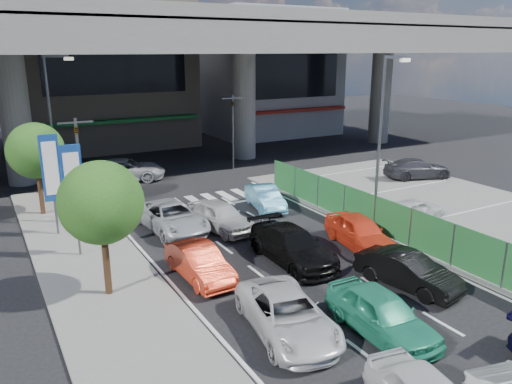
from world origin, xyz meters
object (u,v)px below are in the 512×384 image
crossing_wagon_silver (125,170)px  wagon_silver_front_left (172,217)px  traffic_light_left (78,145)px  taxi_orange_right (360,232)px  street_lamp_right (383,123)px  taxi_teal_mid (381,313)px  parked_sedan_white (413,210)px  street_lamp_left (53,114)px  taxi_orange_left (199,263)px  traffic_light_right (233,114)px  tree_near (101,203)px  parked_sedan_dgrey (417,168)px  signboard_near (73,185)px  traffic_cone (401,222)px  signboard_far (51,171)px  tree_far (36,151)px  sedan_white_mid_left (287,314)px  sedan_black_mid (293,246)px  kei_truck_front_right (265,198)px  hatch_black_mid_right (408,271)px  sedan_white_front_mid (220,216)px

crossing_wagon_silver → wagon_silver_front_left: bearing=-163.6°
traffic_light_left → taxi_orange_right: traffic_light_left is taller
street_lamp_right → taxi_teal_mid: size_ratio=1.99×
wagon_silver_front_left → parked_sedan_white: bearing=-28.6°
taxi_orange_right → parked_sedan_white: 4.45m
street_lamp_right → street_lamp_left: 18.06m
taxi_teal_mid → taxi_orange_left: size_ratio=1.06×
traffic_light_right → tree_near: 19.53m
traffic_light_left → crossing_wagon_silver: (4.08, 7.54, -3.23)m
taxi_orange_left → parked_sedan_dgrey: size_ratio=0.86×
signboard_near → traffic_cone: bearing=-17.2°
signboard_far → tree_far: (-0.20, 3.51, 0.32)m
street_lamp_left → crossing_wagon_silver: size_ratio=1.57×
parked_sedan_white → street_lamp_right: bearing=15.2°
crossing_wagon_silver → signboard_far: bearing=167.4°
sedan_white_mid_left → parked_sedan_dgrey: size_ratio=1.02×
tree_far → traffic_light_right: bearing=18.7°
wagon_silver_front_left → parked_sedan_white: (10.65, -4.85, 0.01)m
street_lamp_left → traffic_light_right: bearing=4.8°
traffic_light_right → sedan_black_mid: bearing=-108.8°
traffic_light_left → traffic_cone: size_ratio=7.06×
traffic_light_left → crossing_wagon_silver: size_ratio=1.02×
traffic_light_right → parked_sedan_dgrey: bearing=-43.0°
street_lamp_left → kei_truck_front_right: bearing=-41.9°
tree_far → kei_truck_front_right: tree_far is taller
signboard_near → tree_near: size_ratio=0.98×
traffic_light_right → parked_sedan_white: bearing=-80.9°
hatch_black_mid_right → crossing_wagon_silver: size_ratio=0.75×
sedan_white_front_mid → tree_near: bearing=-157.3°
street_lamp_right → tree_far: 17.27m
signboard_near → traffic_cone: signboard_near is taller
tree_near → signboard_near: bearing=92.9°
hatch_black_mid_right → signboard_far: bearing=119.4°
traffic_light_right → crossing_wagon_silver: size_ratio=1.02×
taxi_orange_left → sedan_white_front_mid: 5.23m
street_lamp_right → signboard_near: size_ratio=1.70×
parked_sedan_white → hatch_black_mid_right: bearing=125.9°
taxi_orange_right → sedan_white_front_mid: 6.52m
traffic_light_right → crossing_wagon_silver: (-7.62, 0.54, -3.23)m
parked_sedan_dgrey → traffic_light_left: bearing=102.8°
wagon_silver_front_left → parked_sedan_dgrey: size_ratio=1.08×
wagon_silver_front_left → parked_sedan_dgrey: parked_sedan_dgrey is taller
street_lamp_left → wagon_silver_front_left: 10.41m
traffic_light_right → sedan_white_mid_left: 21.97m
street_lamp_right → taxi_orange_right: 6.14m
signboard_near → traffic_cone: size_ratio=6.38×
sedan_white_mid_left → parked_sedan_white: parked_sedan_white is taller
sedan_white_front_mid → traffic_cone: size_ratio=5.50×
signboard_far → parked_sedan_dgrey: bearing=-1.5°
street_lamp_right → parked_sedan_white: bearing=-68.5°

